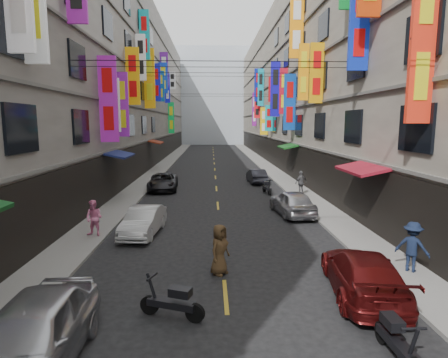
{
  "coord_description": "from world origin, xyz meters",
  "views": [
    {
      "loc": [
        -0.4,
        1.74,
        4.99
      ],
      "look_at": [
        -0.07,
        11.35,
        3.55
      ],
      "focal_mm": 30.0,
      "sensor_mm": 36.0,
      "label": 1
    }
  ],
  "objects": [
    {
      "name": "pedestrian_rnear",
      "position": [
        6.22,
        13.36,
        0.96
      ],
      "size": [
        1.18,
        1.13,
        1.67
      ],
      "primitive_type": "imported",
      "rotation": [
        0.0,
        0.0,
        2.43
      ],
      "color": "#131D35",
      "rests_on": "sidewalk_right"
    },
    {
      "name": "building_row_right",
      "position": [
        11.99,
        42.0,
        9.49
      ],
      "size": [
        10.14,
        90.0,
        19.0
      ],
      "color": "#ABA290",
      "rests_on": "ground"
    },
    {
      "name": "pedestrian_crossing",
      "position": [
        -0.14,
        13.61,
        0.85
      ],
      "size": [
        0.95,
        1.01,
        1.7
      ],
      "primitive_type": "imported",
      "rotation": [
        0.0,
        0.0,
        0.93
      ],
      "color": "#48331C",
      "rests_on": "ground"
    },
    {
      "name": "car_left_far",
      "position": [
        -4.0,
        29.48,
        0.63
      ],
      "size": [
        2.31,
        4.61,
        1.25
      ],
      "primitive_type": "imported",
      "rotation": [
        0.0,
        0.0,
        0.05
      ],
      "color": "black",
      "rests_on": "ground"
    },
    {
      "name": "sidewalk_right",
      "position": [
        6.0,
        42.0,
        0.06
      ],
      "size": [
        2.0,
        90.0,
        0.12
      ],
      "primitive_type": "cube",
      "color": "slate",
      "rests_on": "ground"
    },
    {
      "name": "car_right_mid",
      "position": [
        4.0,
        21.55,
        0.7
      ],
      "size": [
        2.13,
        4.27,
        1.4
      ],
      "primitive_type": "imported",
      "rotation": [
        0.0,
        0.0,
        3.26
      ],
      "color": "#B1B1B6",
      "rests_on": "ground"
    },
    {
      "name": "scooter_near_right",
      "position": [
        3.49,
        8.9,
        0.44
      ],
      "size": [
        0.5,
        1.8,
        1.14
      ],
      "rotation": [
        0.0,
        0.0,
        3.16
      ],
      "color": "black",
      "rests_on": "ground"
    },
    {
      "name": "sidewalk_left",
      "position": [
        -6.0,
        42.0,
        0.06
      ],
      "size": [
        2.0,
        90.0,
        0.12
      ],
      "primitive_type": "cube",
      "color": "slate",
      "rests_on": "ground"
    },
    {
      "name": "building_row_left",
      "position": [
        -11.99,
        42.0,
        9.49
      ],
      "size": [
        10.14,
        90.0,
        19.0
      ],
      "color": "gray",
      "rests_on": "ground"
    },
    {
      "name": "scooter_crossing",
      "position": [
        -1.4,
        10.78,
        0.44
      ],
      "size": [
        1.73,
        0.81,
        1.14
      ],
      "rotation": [
        0.0,
        0.0,
        1.21
      ],
      "color": "black",
      "rests_on": "ground"
    },
    {
      "name": "pedestrian_rfar",
      "position": [
        5.75,
        26.82,
        0.93
      ],
      "size": [
        1.1,
        0.93,
        1.63
      ],
      "primitive_type": "imported",
      "rotation": [
        0.0,
        0.0,
        3.63
      ],
      "color": "#58585A",
      "rests_on": "sidewalk_right"
    },
    {
      "name": "car_left_near",
      "position": [
        -4.0,
        8.76,
        0.77
      ],
      "size": [
        1.94,
        4.56,
        1.54
      ],
      "primitive_type": "imported",
      "rotation": [
        0.0,
        0.0,
        0.03
      ],
      "color": "#BABABF",
      "rests_on": "ground"
    },
    {
      "name": "car_left_mid",
      "position": [
        -3.46,
        18.19,
        0.62
      ],
      "size": [
        1.67,
        3.88,
        1.24
      ],
      "primitive_type": "imported",
      "rotation": [
        0.0,
        0.0,
        -0.1
      ],
      "color": "silver",
      "rests_on": "ground"
    },
    {
      "name": "overhead_cables",
      "position": [
        0.0,
        30.0,
        8.8
      ],
      "size": [
        14.0,
        38.04,
        1.24
      ],
      "color": "black",
      "rests_on": "ground"
    },
    {
      "name": "haze_block",
      "position": [
        0.0,
        92.0,
        11.0
      ],
      "size": [
        18.0,
        8.0,
        22.0
      ],
      "primitive_type": "cube",
      "color": "#AFB8C3",
      "rests_on": "ground"
    },
    {
      "name": "street_awnings",
      "position": [
        -1.26,
        26.0,
        3.0
      ],
      "size": [
        13.99,
        35.2,
        0.41
      ],
      "color": "#134A1D",
      "rests_on": "ground"
    },
    {
      "name": "shop_signage",
      "position": [
        -0.05,
        34.67,
        9.21
      ],
      "size": [
        14.0,
        55.0,
        11.77
      ],
      "color": "#1910BB",
      "rests_on": "ground"
    },
    {
      "name": "scooter_far_right",
      "position": [
        3.56,
        27.83,
        0.44
      ],
      "size": [
        0.57,
        1.8,
        1.14
      ],
      "rotation": [
        0.0,
        0.0,
        3.29
      ],
      "color": "black",
      "rests_on": "ground"
    },
    {
      "name": "car_right_near",
      "position": [
        4.0,
        11.95,
        0.66
      ],
      "size": [
        2.45,
        4.75,
        1.32
      ],
      "primitive_type": "imported",
      "rotation": [
        0.0,
        0.0,
        3.01
      ],
      "color": "#540E0E",
      "rests_on": "ground"
    },
    {
      "name": "car_right_far",
      "position": [
        3.4,
        32.62,
        0.59
      ],
      "size": [
        1.47,
        3.66,
        1.18
      ],
      "primitive_type": "imported",
      "rotation": [
        0.0,
        0.0,
        3.2
      ],
      "color": "#26262D",
      "rests_on": "ground"
    },
    {
      "name": "lane_markings",
      "position": [
        0.0,
        39.0,
        0.0
      ],
      "size": [
        0.12,
        80.2,
        0.01
      ],
      "color": "gold",
      "rests_on": "ground"
    },
    {
      "name": "pedestrian_lfar",
      "position": [
        -5.48,
        17.69,
        0.91
      ],
      "size": [
        0.88,
        0.71,
        1.58
      ],
      "primitive_type": "imported",
      "rotation": [
        0.0,
        0.0,
        -0.26
      ],
      "color": "pink",
      "rests_on": "sidewalk_left"
    }
  ]
}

